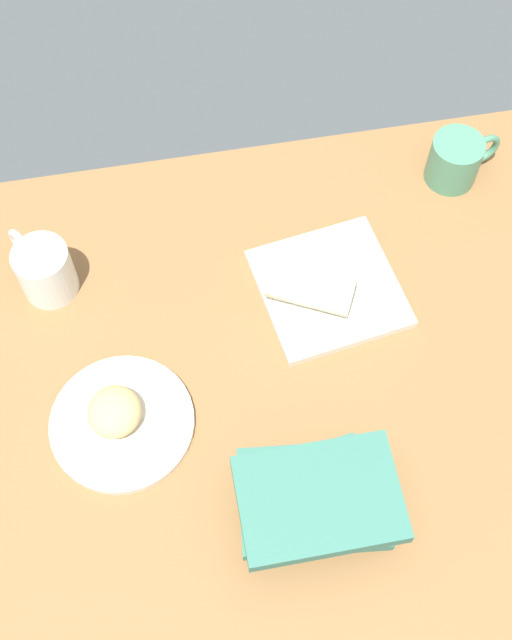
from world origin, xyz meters
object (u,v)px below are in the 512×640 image
at_px(coffee_mug, 44,269).
at_px(scone_pastry, 115,412).
at_px(sauce_cup, 354,268).
at_px(book_stack, 314,498).
at_px(square_plate, 329,288).
at_px(breakfast_wrap, 311,287).
at_px(round_plate, 122,423).
at_px(second_mug, 456,160).

bearing_deg(coffee_mug, scone_pastry, 108.34).
distance_m(sauce_cup, coffee_mug, 0.50).
bearing_deg(book_stack, square_plate, -106.44).
distance_m(square_plate, breakfast_wrap, 0.06).
bearing_deg(scone_pastry, round_plate, 132.03).
height_order(square_plate, coffee_mug, coffee_mug).
xyz_separation_m(coffee_mug, second_mug, (-0.71, -0.10, -0.00)).
bearing_deg(breakfast_wrap, scone_pastry, -38.53).
xyz_separation_m(book_stack, coffee_mug, (0.34, -0.44, 0.00)).
relative_size(scone_pastry, second_mug, 0.62).
height_order(square_plate, second_mug, second_mug).
bearing_deg(breakfast_wrap, sauce_cup, 139.63).
bearing_deg(coffee_mug, second_mug, -172.04).
relative_size(square_plate, sauce_cup, 3.68).
xyz_separation_m(scone_pastry, second_mug, (-0.63, -0.36, 0.01)).
bearing_deg(coffee_mug, breakfast_wrap, 165.35).
bearing_deg(coffee_mug, round_plate, 109.10).
xyz_separation_m(sauce_cup, breakfast_wrap, (0.08, 0.03, 0.02)).
height_order(scone_pastry, second_mug, second_mug).
bearing_deg(breakfast_wrap, square_plate, 139.63).
height_order(coffee_mug, second_mug, coffee_mug).
bearing_deg(square_plate, coffee_mug, -11.66).
relative_size(sauce_cup, coffee_mug, 0.46).
bearing_deg(second_mug, scone_pastry, 29.64).
relative_size(round_plate, coffee_mug, 1.68).
bearing_deg(scone_pastry, coffee_mug, -71.66).
bearing_deg(second_mug, breakfast_wrap, 34.46).
height_order(book_stack, second_mug, second_mug).
bearing_deg(scone_pastry, square_plate, -155.45).
bearing_deg(scone_pastry, breakfast_wrap, -155.27).
distance_m(book_stack, second_mug, 0.65).
bearing_deg(square_plate, sauce_cup, -157.11).
relative_size(coffee_mug, second_mug, 0.95).
height_order(scone_pastry, square_plate, scone_pastry).
bearing_deg(square_plate, second_mug, -144.17).
bearing_deg(round_plate, book_stack, 145.53).
bearing_deg(coffee_mug, book_stack, 128.20).
bearing_deg(sauce_cup, book_stack, 68.04).
bearing_deg(book_stack, scone_pastry, -34.87).
bearing_deg(breakfast_wrap, coffee_mug, -77.90).
relative_size(scone_pastry, square_plate, 0.38).
bearing_deg(scone_pastry, second_mug, -150.36).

